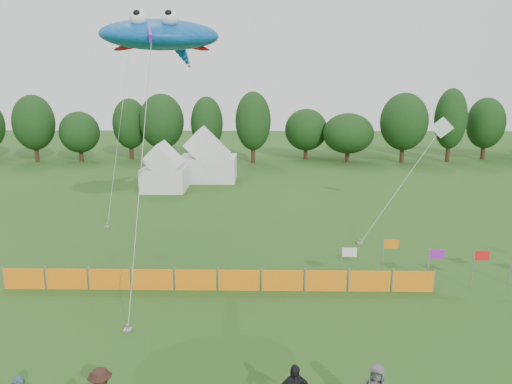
{
  "coord_description": "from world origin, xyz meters",
  "views": [
    {
      "loc": [
        0.33,
        -13.22,
        9.61
      ],
      "look_at": [
        0.0,
        6.0,
        5.2
      ],
      "focal_mm": 35.0,
      "sensor_mm": 36.0,
      "label": 1
    }
  ],
  "objects_px": {
    "tent_left": "(165,171)",
    "barrier_fence": "(217,280)",
    "tent_right": "(208,160)",
    "stingray_kite": "(163,36)"
  },
  "relations": [
    {
      "from": "tent_left",
      "to": "barrier_fence",
      "type": "relative_size",
      "value": 0.19
    },
    {
      "from": "tent_right",
      "to": "barrier_fence",
      "type": "height_order",
      "value": "tent_right"
    },
    {
      "from": "tent_left",
      "to": "barrier_fence",
      "type": "height_order",
      "value": "tent_left"
    },
    {
      "from": "tent_left",
      "to": "tent_right",
      "type": "distance_m",
      "value": 5.54
    },
    {
      "from": "stingray_kite",
      "to": "tent_right",
      "type": "bearing_deg",
      "value": 91.23
    },
    {
      "from": "tent_left",
      "to": "stingray_kite",
      "type": "distance_m",
      "value": 20.6
    },
    {
      "from": "tent_left",
      "to": "tent_right",
      "type": "bearing_deg",
      "value": 53.11
    },
    {
      "from": "tent_left",
      "to": "stingray_kite",
      "type": "height_order",
      "value": "stingray_kite"
    },
    {
      "from": "tent_right",
      "to": "tent_left",
      "type": "bearing_deg",
      "value": -126.89
    },
    {
      "from": "stingray_kite",
      "to": "tent_left",
      "type": "bearing_deg",
      "value": 102.12
    }
  ]
}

